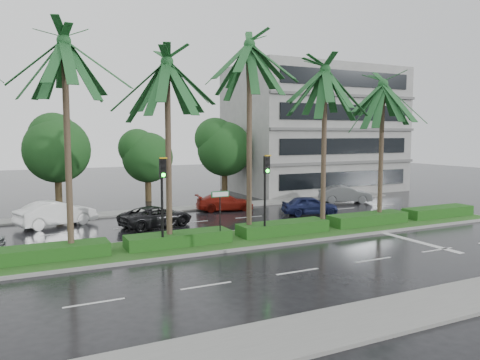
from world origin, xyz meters
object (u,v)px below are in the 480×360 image
car_red (225,202)px  car_grey (345,194)px  signal_median_left (163,190)px  street_sign (220,204)px  car_white (56,214)px  car_blue (310,205)px  car_darkgrey (156,216)px

car_red → car_grey: size_ratio=1.01×
signal_median_left → street_sign: signal_median_left is taller
car_grey → car_red: bearing=109.2°
car_white → car_blue: 16.48m
street_sign → car_darkgrey: size_ratio=0.58×
car_darkgrey → car_white: bearing=47.8°
signal_median_left → car_blue: signal_median_left is taller
signal_median_left → car_blue: (12.21, 5.66, -2.34)m
car_red → car_blue: (4.50, -4.28, 0.04)m
signal_median_left → car_grey: bearing=26.8°
street_sign → car_grey: bearing=30.6°
signal_median_left → car_grey: signal_median_left is taller
car_blue → car_grey: (5.90, 3.48, 0.04)m
car_white → car_red: size_ratio=1.10×
street_sign → car_grey: 17.62m
signal_median_left → car_white: signal_median_left is taller
car_grey → street_sign: bearing=144.3°
street_sign → car_blue: 10.82m
street_sign → car_darkgrey: street_sign is taller
car_red → car_blue: car_blue is taller
car_white → car_red: (11.59, 0.75, -0.16)m
car_darkgrey → car_red: car_darkgrey is taller
signal_median_left → car_blue: 13.66m
car_blue → car_darkgrey: bearing=103.0°
car_white → car_grey: size_ratio=1.11×
car_blue → car_grey: 6.84m
signal_median_left → car_white: 10.23m
car_darkgrey → car_red: 7.18m
car_white → car_red: 11.62m
car_grey → car_darkgrey: bearing=123.2°
car_darkgrey → car_red: size_ratio=1.06×
car_grey → car_white: bearing=113.5°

